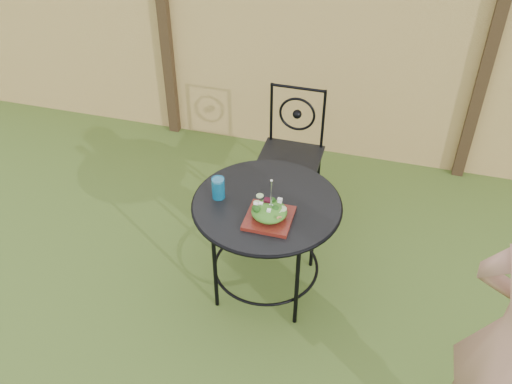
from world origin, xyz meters
TOP-DOWN VIEW (x-y plane):
  - ground at (0.00, 0.00)m, footprint 60.00×60.00m
  - fence at (-0.00, 2.19)m, footprint 8.00×0.12m
  - patio_table at (0.04, 0.47)m, footprint 0.92×0.92m
  - patio_chair at (-0.01, 1.39)m, footprint 0.46×0.46m
  - salad_plate at (0.09, 0.32)m, footprint 0.27×0.27m
  - salad at (0.09, 0.32)m, footprint 0.21×0.21m
  - fork at (0.10, 0.32)m, footprint 0.01×0.01m
  - drinking_glass at (-0.26, 0.44)m, footprint 0.08×0.08m

SIDE VIEW (x-z plane):
  - ground at x=0.00m, z-range 0.00..0.00m
  - patio_chair at x=-0.01m, z-range 0.03..0.98m
  - patio_table at x=0.04m, z-range 0.22..0.95m
  - salad_plate at x=0.09m, z-range 0.72..0.75m
  - salad at x=0.09m, z-range 0.75..0.83m
  - drinking_glass at x=-0.26m, z-range 0.72..0.86m
  - fork at x=0.10m, z-range 0.83..1.01m
  - fence at x=0.00m, z-range 0.00..1.90m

